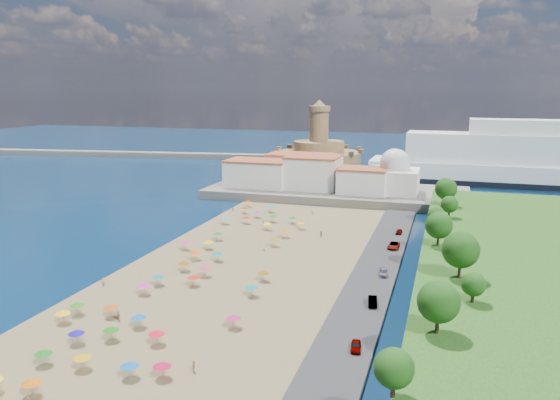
% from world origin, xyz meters
% --- Properties ---
extents(ground, '(700.00, 700.00, 0.00)m').
position_xyz_m(ground, '(0.00, 0.00, 0.00)').
color(ground, '#071938').
rests_on(ground, ground).
extents(terrace, '(90.00, 36.00, 3.00)m').
position_xyz_m(terrace, '(10.00, 73.00, 1.50)').
color(terrace, '#59544C').
rests_on(terrace, ground).
extents(jetty, '(18.00, 70.00, 2.40)m').
position_xyz_m(jetty, '(-12.00, 108.00, 1.20)').
color(jetty, '#59544C').
rests_on(jetty, ground).
extents(breakwater, '(199.03, 34.77, 2.60)m').
position_xyz_m(breakwater, '(-110.00, 153.00, 1.30)').
color(breakwater, '#59544C').
rests_on(breakwater, ground).
extents(waterfront_buildings, '(57.00, 29.00, 11.00)m').
position_xyz_m(waterfront_buildings, '(-3.05, 73.64, 7.88)').
color(waterfront_buildings, silver).
rests_on(waterfront_buildings, terrace).
extents(domed_building, '(16.00, 16.00, 15.00)m').
position_xyz_m(domed_building, '(30.00, 71.00, 8.97)').
color(domed_building, silver).
rests_on(domed_building, terrace).
extents(fortress, '(40.00, 40.00, 32.40)m').
position_xyz_m(fortress, '(-12.00, 138.00, 6.68)').
color(fortress, '#99734C').
rests_on(fortress, ground).
extents(cruise_ship, '(144.43, 22.77, 31.51)m').
position_xyz_m(cruise_ship, '(87.88, 117.30, 9.33)').
color(cruise_ship, black).
rests_on(cruise_ship, ground).
extents(beach_parasols, '(31.99, 114.10, 2.20)m').
position_xyz_m(beach_parasols, '(-1.27, -14.88, 2.15)').
color(beach_parasols, gray).
rests_on(beach_parasols, beach).
extents(beachgoers, '(35.28, 100.46, 1.81)m').
position_xyz_m(beachgoers, '(1.86, -2.00, 1.10)').
color(beachgoers, tan).
rests_on(beachgoers, beach).
extents(parked_cars, '(2.63, 70.73, 1.42)m').
position_xyz_m(parked_cars, '(36.00, -3.24, 1.36)').
color(parked_cars, gray).
rests_on(parked_cars, promenade).
extents(hillside_trees, '(12.90, 106.29, 8.13)m').
position_xyz_m(hillside_trees, '(47.52, -6.52, 10.27)').
color(hillside_trees, '#382314').
rests_on(hillside_trees, hillside).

